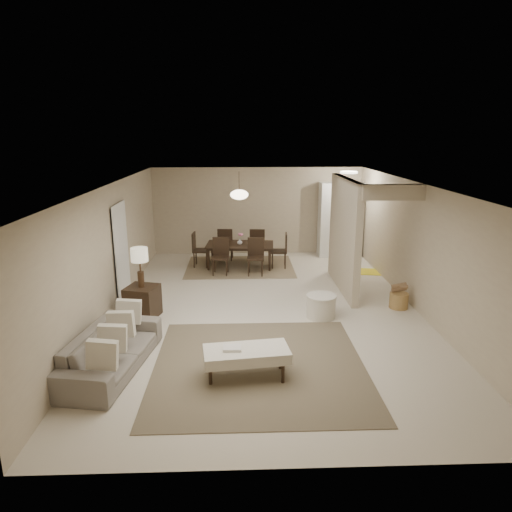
{
  "coord_description": "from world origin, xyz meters",
  "views": [
    {
      "loc": [
        -0.53,
        -8.56,
        3.44
      ],
      "look_at": [
        -0.2,
        0.27,
        1.05
      ],
      "focal_mm": 32.0,
      "sensor_mm": 36.0,
      "label": 1
    }
  ],
  "objects_px": {
    "pantry_cabinet": "(340,220)",
    "wicker_basket": "(399,300)",
    "side_table": "(143,302)",
    "sofa": "(112,350)",
    "ottoman_bench": "(246,355)",
    "round_pouf": "(321,306)",
    "dining_table": "(240,256)"
  },
  "relations": [
    {
      "from": "ottoman_bench",
      "to": "round_pouf",
      "type": "bearing_deg",
      "value": 48.64
    },
    {
      "from": "dining_table",
      "to": "side_table",
      "type": "bearing_deg",
      "value": -115.26
    },
    {
      "from": "side_table",
      "to": "sofa",
      "type": "bearing_deg",
      "value": -91.42
    },
    {
      "from": "ottoman_bench",
      "to": "round_pouf",
      "type": "xyz_separation_m",
      "value": [
        1.47,
        2.17,
        -0.13
      ]
    },
    {
      "from": "sofa",
      "to": "ottoman_bench",
      "type": "distance_m",
      "value": 2.03
    },
    {
      "from": "pantry_cabinet",
      "to": "side_table",
      "type": "height_order",
      "value": "pantry_cabinet"
    },
    {
      "from": "ottoman_bench",
      "to": "side_table",
      "type": "height_order",
      "value": "side_table"
    },
    {
      "from": "pantry_cabinet",
      "to": "sofa",
      "type": "distance_m",
      "value": 8.07
    },
    {
      "from": "pantry_cabinet",
      "to": "dining_table",
      "type": "xyz_separation_m",
      "value": [
        -2.87,
        -1.1,
        -0.74
      ]
    },
    {
      "from": "wicker_basket",
      "to": "dining_table",
      "type": "height_order",
      "value": "dining_table"
    },
    {
      "from": "sofa",
      "to": "round_pouf",
      "type": "bearing_deg",
      "value": -52.38
    },
    {
      "from": "side_table",
      "to": "wicker_basket",
      "type": "relative_size",
      "value": 1.65
    },
    {
      "from": "round_pouf",
      "to": "dining_table",
      "type": "distance_m",
      "value": 3.8
    },
    {
      "from": "pantry_cabinet",
      "to": "ottoman_bench",
      "type": "relative_size",
      "value": 1.63
    },
    {
      "from": "pantry_cabinet",
      "to": "round_pouf",
      "type": "xyz_separation_m",
      "value": [
        -1.32,
        -4.57,
        -0.83
      ]
    },
    {
      "from": "side_table",
      "to": "wicker_basket",
      "type": "xyz_separation_m",
      "value": [
        5.09,
        0.27,
        -0.15
      ]
    },
    {
      "from": "sofa",
      "to": "dining_table",
      "type": "distance_m",
      "value": 5.68
    },
    {
      "from": "pantry_cabinet",
      "to": "side_table",
      "type": "bearing_deg",
      "value": -137.06
    },
    {
      "from": "pantry_cabinet",
      "to": "sofa",
      "type": "relative_size",
      "value": 0.99
    },
    {
      "from": "round_pouf",
      "to": "wicker_basket",
      "type": "height_order",
      "value": "round_pouf"
    },
    {
      "from": "pantry_cabinet",
      "to": "round_pouf",
      "type": "height_order",
      "value": "pantry_cabinet"
    },
    {
      "from": "sofa",
      "to": "ottoman_bench",
      "type": "xyz_separation_m",
      "value": [
        2.01,
        -0.3,
        0.04
      ]
    },
    {
      "from": "pantry_cabinet",
      "to": "round_pouf",
      "type": "bearing_deg",
      "value": -106.13
    },
    {
      "from": "round_pouf",
      "to": "dining_table",
      "type": "relative_size",
      "value": 0.33
    },
    {
      "from": "dining_table",
      "to": "sofa",
      "type": "bearing_deg",
      "value": -105.61
    },
    {
      "from": "pantry_cabinet",
      "to": "wicker_basket",
      "type": "distance_m",
      "value": 4.26
    },
    {
      "from": "sofa",
      "to": "wicker_basket",
      "type": "xyz_separation_m",
      "value": [
        5.14,
        2.29,
        -0.15
      ]
    },
    {
      "from": "round_pouf",
      "to": "dining_table",
      "type": "height_order",
      "value": "dining_table"
    },
    {
      "from": "side_table",
      "to": "wicker_basket",
      "type": "distance_m",
      "value": 5.1
    },
    {
      "from": "pantry_cabinet",
      "to": "side_table",
      "type": "xyz_separation_m",
      "value": [
        -4.75,
        -4.42,
        -0.74
      ]
    },
    {
      "from": "side_table",
      "to": "round_pouf",
      "type": "relative_size",
      "value": 1.08
    },
    {
      "from": "ottoman_bench",
      "to": "wicker_basket",
      "type": "distance_m",
      "value": 4.07
    }
  ]
}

